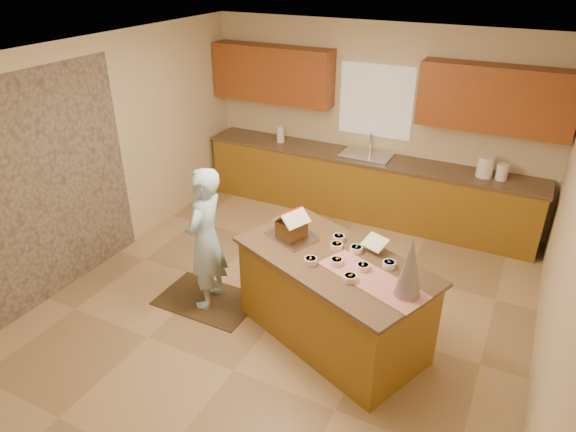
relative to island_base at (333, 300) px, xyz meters
The scene contains 28 objects.
floor 0.82m from the island_base, 157.04° to the left, with size 5.50×5.50×0.00m, color tan.
ceiling 2.35m from the island_base, 157.04° to the left, with size 5.50×5.50×0.00m, color silver.
wall_back 3.21m from the island_base, 101.81° to the left, with size 5.50×5.50×0.00m, color beige.
wall_front 2.72m from the island_base, 104.25° to the right, with size 5.50×5.50×0.00m, color beige.
wall_left 3.27m from the island_base, behind, with size 5.50×5.50×0.00m, color beige.
wall_right 2.09m from the island_base, ahead, with size 5.50×5.50×0.00m, color beige.
stone_accent 3.26m from the island_base, behind, with size 2.50×2.50×0.00m, color gray.
window_curtain 3.28m from the island_base, 101.92° to the left, with size 1.05×0.03×1.00m, color white.
back_counter_base 2.79m from the island_base, 103.07° to the left, with size 4.80×0.60×0.88m, color #8B5E1C.
back_counter_top 2.83m from the island_base, 103.07° to the left, with size 4.85×0.63×0.04m, color brown.
upper_cabinet_left 3.86m from the island_base, 127.55° to the left, with size 1.85×0.35×0.80m, color brown.
upper_cabinet_right 3.32m from the island_base, 72.05° to the left, with size 1.85×0.35×0.80m, color brown.
sink 2.82m from the island_base, 103.07° to the left, with size 0.70×0.45×0.12m, color silver.
faucet 3.03m from the island_base, 102.28° to the left, with size 0.03×0.03×0.28m, color silver.
island_base is the anchor object (origin of this frame).
island_top 0.47m from the island_base, ahead, with size 1.92×1.00×0.04m, color brown.
table_runner 0.67m from the island_base, 22.34° to the right, with size 1.02×0.37×0.01m, color #B10C13.
baking_tray 0.76m from the island_base, 162.86° to the left, with size 0.47×0.35×0.03m, color silver.
cookbook 0.72m from the island_base, 46.12° to the left, with size 0.22×0.02×0.18m, color white.
tinsel_tree 1.11m from the island_base, 18.67° to the right, with size 0.22×0.22×0.56m, color #B8B8C5.
rug 1.54m from the island_base, behind, with size 1.09×0.71×0.01m, color black.
boy 1.47m from the island_base, behind, with size 0.58×0.38×1.60m, color #A3C9E8.
canister_a 2.93m from the island_base, 70.91° to the left, with size 0.17×0.17×0.23m, color white.
canister_b 2.95m from the island_base, 70.43° to the left, with size 0.19×0.19×0.27m, color white.
canister_c 3.01m from the island_base, 66.70° to the left, with size 0.15×0.15×0.21m, color white.
paper_towel 3.42m from the island_base, 126.26° to the left, with size 0.11×0.11×0.25m, color white.
gingerbread_house 0.84m from the island_base, 162.86° to the left, with size 0.37×0.37×0.29m.
candy_bowls 0.53m from the island_base, 11.64° to the left, with size 0.79×0.73×0.06m.
Camera 1 is at (2.08, -4.11, 3.53)m, focal length 31.91 mm.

